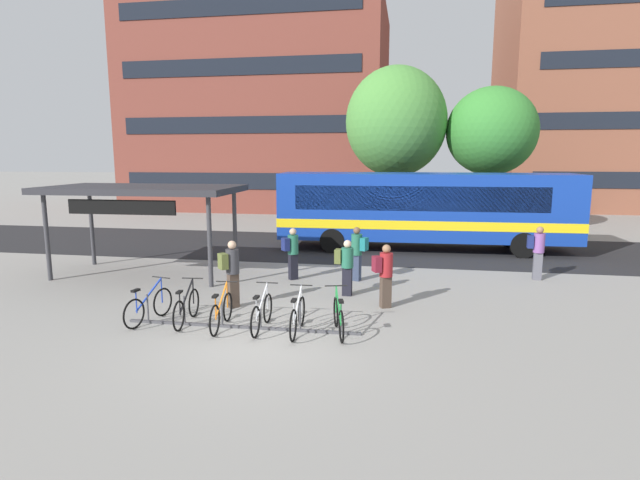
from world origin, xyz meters
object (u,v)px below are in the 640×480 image
commuter_olive_pack_4 (231,269)px  transit_shelter (142,192)px  commuter_navy_pack_1 (292,250)px  parked_bicycle_orange_2 (221,312)px  parked_bicycle_silver_4 (298,317)px  parked_bicycle_blue_0 (149,306)px  parked_bicycle_silver_3 (262,313)px  city_bus (426,208)px  street_tree_1 (492,131)px  commuter_olive_pack_2 (346,264)px  commuter_navy_pack_5 (537,249)px  commuter_maroon_pack_3 (385,272)px  parked_bicycle_black_1 (187,308)px  street_tree_0 (396,122)px  commuter_teal_pack_0 (358,250)px  parked_bicycle_green_5 (339,318)px

commuter_olive_pack_4 → transit_shelter: bearing=99.3°
commuter_navy_pack_1 → commuter_olive_pack_4: size_ratio=0.94×
parked_bicycle_orange_2 → parked_bicycle_silver_4: 1.79m
parked_bicycle_blue_0 → parked_bicycle_silver_4: (3.65, -0.14, 0.00)m
parked_bicycle_blue_0 → parked_bicycle_silver_4: 3.65m
parked_bicycle_silver_3 → city_bus: bearing=-20.9°
parked_bicycle_orange_2 → parked_bicycle_silver_4: (1.79, -0.02, 0.00)m
parked_bicycle_silver_3 → parked_bicycle_silver_4: (0.85, -0.08, 0.00)m
parked_bicycle_blue_0 → street_tree_1: (9.90, 15.54, 4.69)m
parked_bicycle_orange_2 → commuter_olive_pack_2: bearing=-41.4°
parked_bicycle_silver_3 → transit_shelter: bearing=49.0°
parked_bicycle_orange_2 → commuter_navy_pack_1: commuter_navy_pack_1 is taller
commuter_navy_pack_5 → commuter_olive_pack_4: bearing=-146.4°
commuter_navy_pack_5 → street_tree_1: (-0.18, 9.52, 4.09)m
street_tree_1 → parked_bicycle_silver_3: bearing=-114.5°
commuter_maroon_pack_3 → parked_bicycle_blue_0: bearing=175.8°
city_bus → parked_bicycle_black_1: size_ratio=7.03×
transit_shelter → street_tree_1: size_ratio=0.86×
parked_bicycle_blue_0 → commuter_navy_pack_5: (10.08, 6.01, 0.61)m
commuter_navy_pack_5 → parked_bicycle_silver_4: bearing=-130.7°
street_tree_0 → parked_bicycle_blue_0: bearing=-108.9°
parked_bicycle_silver_4 → commuter_navy_pack_5: bearing=-48.2°
parked_bicycle_blue_0 → commuter_navy_pack_5: commuter_navy_pack_5 is taller
commuter_maroon_pack_3 → commuter_olive_pack_4: size_ratio=0.95×
parked_bicycle_orange_2 → transit_shelter: 6.76m
parked_bicycle_blue_0 → parked_bicycle_black_1: 0.93m
city_bus → commuter_teal_pack_0: size_ratio=7.06×
parked_bicycle_green_5 → street_tree_1: (5.35, 15.57, 4.69)m
parked_bicycle_black_1 → parked_bicycle_silver_4: bearing=-98.8°
parked_bicycle_blue_0 → commuter_maroon_pack_3: size_ratio=1.02×
city_bus → commuter_maroon_pack_3: 8.63m
city_bus → parked_bicycle_green_5: size_ratio=7.21×
parked_bicycle_orange_2 → commuter_teal_pack_0: 5.67m
parked_bicycle_silver_4 → street_tree_0: (1.63, 15.55, 5.19)m
parked_bicycle_green_5 → street_tree_0: 16.32m
city_bus → commuter_maroon_pack_3: city_bus is taller
parked_bicycle_orange_2 → parked_bicycle_black_1: bearing=75.5°
parked_bicycle_blue_0 → transit_shelter: bearing=40.4°
parked_bicycle_silver_4 → parked_bicycle_green_5: bearing=-85.6°
parked_bicycle_blue_0 → commuter_navy_pack_1: bearing=-16.2°
parked_bicycle_silver_4 → commuter_olive_pack_4: 2.71m
parked_bicycle_blue_0 → parked_bicycle_black_1: size_ratio=0.99×
parked_bicycle_black_1 → commuter_olive_pack_2: size_ratio=1.08×
transit_shelter → commuter_teal_pack_0: (6.99, 0.42, -1.77)m
parked_bicycle_silver_3 → commuter_maroon_pack_3: commuter_maroon_pack_3 is taller
transit_shelter → commuter_maroon_pack_3: transit_shelter is taller
parked_bicycle_orange_2 → commuter_maroon_pack_3: bearing=-62.0°
commuter_navy_pack_1 → transit_shelter: bearing=143.6°
parked_bicycle_blue_0 → commuter_navy_pack_1: (2.40, 4.67, 0.57)m
city_bus → street_tree_1: 6.71m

